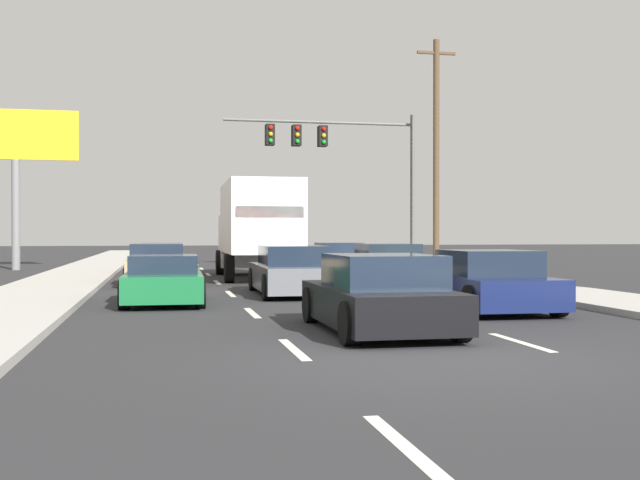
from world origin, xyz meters
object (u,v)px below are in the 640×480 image
(car_green, at_px, (164,281))
(box_truck, at_px, (257,225))
(roadside_billboard, at_px, (16,151))
(car_tan, at_px, (157,266))
(car_gray, at_px, (292,272))
(traffic_signal_mast, at_px, (329,148))
(car_black, at_px, (379,296))
(utility_pole_mid, at_px, (436,151))
(car_silver, at_px, (338,260))
(car_red, at_px, (162,260))
(car_yellow, at_px, (388,268))
(car_navy, at_px, (484,283))

(car_green, distance_m, box_truck, 9.77)
(car_green, distance_m, roadside_billboard, 19.43)
(car_tan, distance_m, car_gray, 5.81)
(car_green, xyz_separation_m, traffic_signal_mast, (7.58, 16.74, 5.08))
(box_truck, bearing_deg, car_black, -89.38)
(roadside_billboard, bearing_deg, box_truck, -42.04)
(car_gray, relative_size, utility_pole_mid, 0.43)
(car_silver, bearing_deg, utility_pole_mid, 33.06)
(car_red, height_order, car_silver, car_silver)
(car_silver, height_order, car_yellow, car_yellow)
(box_truck, bearing_deg, car_navy, -74.61)
(roadside_billboard, bearing_deg, car_silver, -26.08)
(car_gray, bearing_deg, car_red, 107.01)
(car_red, height_order, car_tan, car_tan)
(car_black, relative_size, car_silver, 0.89)
(car_tan, xyz_separation_m, car_green, (0.18, -6.44, -0.08))
(car_green, distance_m, car_gray, 3.75)
(car_gray, xyz_separation_m, car_yellow, (3.31, 2.32, -0.01))
(car_tan, height_order, roadside_billboard, roadside_billboard)
(car_tan, height_order, car_green, car_tan)
(car_green, relative_size, car_yellow, 0.95)
(car_red, distance_m, car_yellow, 10.91)
(car_tan, distance_m, car_silver, 8.50)
(car_green, height_order, car_yellow, car_yellow)
(car_green, bearing_deg, car_gray, 28.33)
(car_black, bearing_deg, car_red, 100.51)
(car_red, relative_size, car_silver, 0.94)
(car_black, relative_size, utility_pole_mid, 0.39)
(car_navy, bearing_deg, utility_pole_mid, 72.78)
(box_truck, distance_m, car_navy, 12.60)
(car_tan, relative_size, box_truck, 0.53)
(car_yellow, bearing_deg, traffic_signal_mast, 85.62)
(car_yellow, relative_size, roadside_billboard, 0.62)
(car_tan, relative_size, traffic_signal_mast, 0.48)
(car_navy, height_order, utility_pole_mid, utility_pole_mid)
(car_silver, height_order, roadside_billboard, roadside_billboard)
(car_gray, bearing_deg, roadside_billboard, 121.09)
(car_green, bearing_deg, roadside_billboard, 109.62)
(car_red, bearing_deg, car_yellow, -52.35)
(car_black, distance_m, utility_pole_mid, 23.07)
(box_truck, height_order, car_navy, box_truck)
(car_tan, relative_size, car_green, 1.04)
(car_red, xyz_separation_m, car_black, (3.48, -18.76, 0.00))
(car_tan, xyz_separation_m, utility_pole_mid, (12.29, 8.38, 4.72))
(car_gray, height_order, traffic_signal_mast, traffic_signal_mast)
(car_tan, bearing_deg, car_red, 88.80)
(roadside_billboard, bearing_deg, car_red, -38.62)
(car_red, relative_size, traffic_signal_mast, 0.47)
(car_green, height_order, roadside_billboard, roadside_billboard)
(car_silver, xyz_separation_m, roadside_billboard, (-13.10, 6.41, 4.65))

